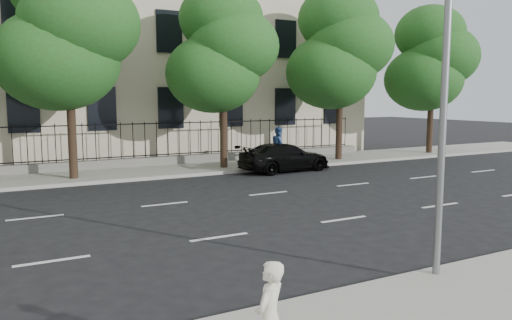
{
  "coord_description": "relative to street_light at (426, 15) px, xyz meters",
  "views": [
    {
      "loc": [
        -5.03,
        -8.93,
        3.58
      ],
      "look_at": [
        1.34,
        3.0,
        1.87
      ],
      "focal_mm": 35.0,
      "sensor_mm": 36.0,
      "label": 1
    }
  ],
  "objects": [
    {
      "name": "iron_fence",
      "position": [
        -2.5,
        17.47,
        -4.5
      ],
      "size": [
        30.0,
        0.5,
        2.2
      ],
      "color": "slate",
      "rests_on": "far_sidewalk"
    },
    {
      "name": "black_sedan",
      "position": [
        4.96,
        13.27,
        -4.47
      ],
      "size": [
        4.84,
        2.27,
        1.37
      ],
      "primitive_type": "imported",
      "rotation": [
        0.0,
        0.0,
        1.65
      ],
      "color": "black",
      "rests_on": "ground"
    },
    {
      "name": "tree_d",
      "position": [
        2.54,
        15.13,
        0.69
      ],
      "size": [
        5.34,
        4.94,
        8.84
      ],
      "color": "#382619",
      "rests_on": "far_sidewalk"
    },
    {
      "name": "lane_markings",
      "position": [
        -2.5,
        6.52,
        -5.14
      ],
      "size": [
        49.6,
        4.62,
        0.01
      ],
      "primitive_type": null,
      "color": "silver",
      "rests_on": "ground"
    },
    {
      "name": "tree_f",
      "position": [
        16.54,
        15.13,
        0.73
      ],
      "size": [
        5.52,
        5.12,
        9.01
      ],
      "color": "#382619",
      "rests_on": "far_sidewalk"
    },
    {
      "name": "pedestrian_far",
      "position": [
        5.59,
        14.88,
        -4.04
      ],
      "size": [
        1.02,
        1.13,
        1.91
      ],
      "primitive_type": "imported",
      "rotation": [
        0.0,
        0.0,
        1.19
      ],
      "color": "#2D4B85",
      "rests_on": "far_sidewalk"
    },
    {
      "name": "tree_e",
      "position": [
        9.54,
        15.13,
        1.05
      ],
      "size": [
        5.71,
        5.31,
        9.46
      ],
      "color": "#382619",
      "rests_on": "far_sidewalk"
    },
    {
      "name": "street_light",
      "position": [
        0.0,
        0.0,
        0.0
      ],
      "size": [
        0.25,
        3.32,
        8.05
      ],
      "color": "slate",
      "rests_on": "near_sidewalk"
    },
    {
      "name": "ground",
      "position": [
        -2.5,
        1.77,
        -5.15
      ],
      "size": [
        120.0,
        120.0,
        0.0
      ],
      "primitive_type": "plane",
      "color": "black",
      "rests_on": "ground"
    },
    {
      "name": "tree_c",
      "position": [
        -4.46,
        15.13,
        1.26
      ],
      "size": [
        5.89,
        5.5,
        9.8
      ],
      "color": "#382619",
      "rests_on": "far_sidewalk"
    },
    {
      "name": "masonry_building",
      "position": [
        -2.5,
        24.72,
        3.87
      ],
      "size": [
        34.6,
        12.11,
        18.5
      ],
      "color": "beige",
      "rests_on": "ground"
    },
    {
      "name": "woman_near",
      "position": [
        -4.65,
        -2.12,
        -4.27
      ],
      "size": [
        0.64,
        0.6,
        1.47
      ],
      "primitive_type": "imported",
      "rotation": [
        0.0,
        0.0,
        3.77
      ],
      "color": "#ECE6CE",
      "rests_on": "near_sidewalk"
    },
    {
      "name": "far_sidewalk",
      "position": [
        -2.5,
        15.77,
        -5.07
      ],
      "size": [
        60.0,
        4.0,
        0.15
      ],
      "primitive_type": "cube",
      "color": "gray",
      "rests_on": "ground"
    }
  ]
}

